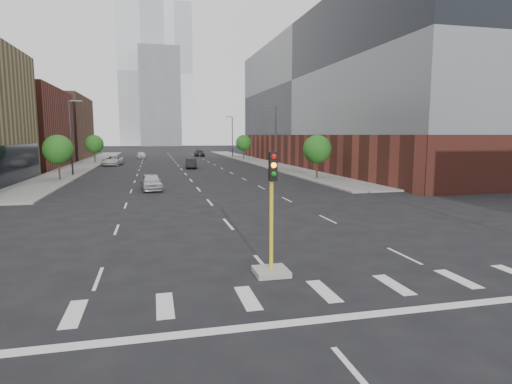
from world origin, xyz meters
name	(u,v)px	position (x,y,z in m)	size (l,w,h in m)	color
sidewalk_left_far	(88,163)	(-15.00, 74.00, 0.07)	(5.00, 92.00, 0.15)	gray
sidewalk_right_far	(255,161)	(15.00, 74.00, 0.07)	(5.00, 92.00, 0.15)	gray
building_left_far_b	(35,128)	(-27.50, 92.00, 6.50)	(20.00, 24.00, 13.00)	brown
building_right_main	(361,98)	(29.50, 60.00, 11.00)	(24.00, 70.00, 22.00)	brown
tower_left	(142,74)	(-8.00, 220.00, 35.00)	(22.00, 22.00, 70.00)	#B2B7BC
tower_right	(175,76)	(10.00, 260.00, 40.00)	(20.00, 20.00, 80.00)	#B2B7BC
tower_mid	(160,98)	(0.00, 200.00, 22.00)	(18.00, 18.00, 44.00)	slate
median_traffic_signal	(271,248)	(0.00, 8.97, 0.97)	(1.20, 1.20, 4.40)	#999993
streetlight_right_a	(275,135)	(13.41, 55.00, 5.01)	(1.60, 0.22, 9.07)	#2D2D30
streetlight_right_b	(232,135)	(13.41, 90.00, 5.01)	(1.60, 0.22, 9.07)	#2D2D30
streetlight_left	(71,135)	(-13.41, 50.00, 5.01)	(1.60, 0.22, 9.07)	#2D2D30
tree_left_near	(58,150)	(-14.00, 45.00, 3.39)	(3.20, 3.20, 4.85)	#382619
tree_left_far	(94,144)	(-14.00, 75.00, 3.39)	(3.20, 3.20, 4.85)	#382619
tree_right_near	(317,149)	(14.00, 40.00, 3.39)	(3.20, 3.20, 4.85)	#382619
tree_right_far	(244,143)	(14.00, 80.00, 3.39)	(3.20, 3.20, 4.85)	#382619
car_near_left	(151,182)	(-4.22, 34.27, 0.75)	(1.78, 4.42, 1.51)	silver
car_mid_right	(191,164)	(1.50, 59.15, 0.73)	(1.55, 4.44, 1.46)	black
car_far_left	(112,161)	(-10.50, 68.38, 0.80)	(2.64, 5.73, 1.59)	#BABABA
car_deep_right	(199,153)	(6.56, 94.80, 0.77)	(2.15, 5.28, 1.53)	black
car_distant	(141,155)	(-6.39, 88.45, 0.75)	(1.76, 4.38, 1.49)	silver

